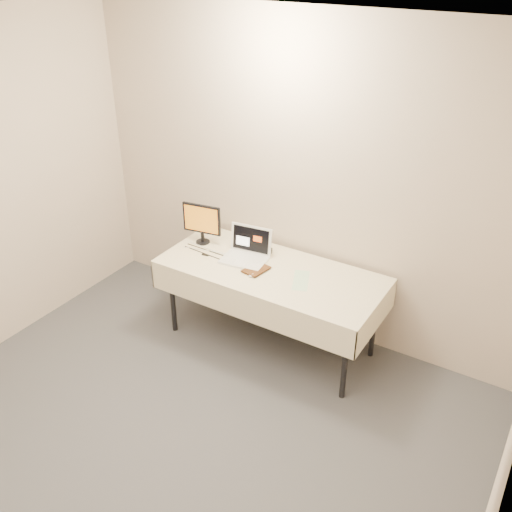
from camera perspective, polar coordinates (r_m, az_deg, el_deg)
The scene contains 9 objects.
back_wall at distance 4.74m, azimuth 4.38°, elevation 7.42°, with size 4.00×0.10×2.70m, color beige.
table at distance 4.68m, azimuth 1.47°, elevation -2.03°, with size 1.86×0.81×0.74m.
laptop at distance 4.78m, azimuth -0.91°, elevation 0.45°, with size 0.40×0.34×0.26m.
monitor at distance 4.99m, azimuth -5.44°, elevation 3.53°, with size 0.35×0.14×0.36m.
book at distance 4.63m, azimuth -0.71°, elevation -0.03°, with size 0.16×0.02×0.21m, color brown.
alarm_clock at distance 4.89m, azimuth 1.00°, elevation 0.59°, with size 0.11×0.06×0.04m.
clicker at distance 4.56m, azimuth -0.35°, elevation -1.91°, with size 0.04×0.08×0.02m, color silver.
paper_form at distance 4.52m, azimuth 4.52°, elevation -2.44°, with size 0.12×0.31×0.00m, color #B9E3B4.
usb_dongle at distance 4.87m, azimuth -5.12°, elevation 0.12°, with size 0.06×0.02×0.01m, color black.
Camera 1 is at (1.99, -1.42, 3.12)m, focal length 40.00 mm.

